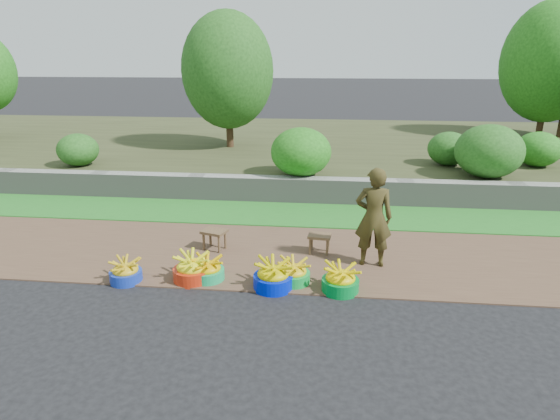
# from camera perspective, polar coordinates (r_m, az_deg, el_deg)

# --- Properties ---
(ground_plane) EXTENTS (120.00, 120.00, 0.00)m
(ground_plane) POSITION_cam_1_polar(r_m,az_deg,el_deg) (6.35, -0.28, -10.20)
(ground_plane) COLOR black
(ground_plane) RESTS_ON ground
(dirt_shoulder) EXTENTS (80.00, 2.50, 0.02)m
(dirt_shoulder) POSITION_cam_1_polar(r_m,az_deg,el_deg) (7.46, 0.78, -5.55)
(dirt_shoulder) COLOR brown
(dirt_shoulder) RESTS_ON ground
(grass_verge) EXTENTS (80.00, 1.50, 0.04)m
(grass_verge) POSITION_cam_1_polar(r_m,az_deg,el_deg) (9.31, 1.92, -0.51)
(grass_verge) COLOR #227321
(grass_verge) RESTS_ON ground
(retaining_wall) EXTENTS (80.00, 0.35, 0.55)m
(retaining_wall) POSITION_cam_1_polar(r_m,az_deg,el_deg) (10.04, 2.29, 2.43)
(retaining_wall) COLOR gray
(retaining_wall) RESTS_ON ground
(earth_bank) EXTENTS (80.00, 10.00, 0.50)m
(earth_bank) POSITION_cam_1_polar(r_m,az_deg,el_deg) (14.81, 3.58, 7.54)
(earth_bank) COLOR #363B1F
(earth_bank) RESTS_ON ground
(vegetation) EXTENTS (35.89, 8.36, 4.80)m
(vegetation) POSITION_cam_1_polar(r_m,az_deg,el_deg) (13.56, 9.08, 16.86)
(vegetation) COLOR #362415
(vegetation) RESTS_ON earth_bank
(basin_a) EXTENTS (0.45, 0.45, 0.33)m
(basin_a) POSITION_cam_1_polar(r_m,az_deg,el_deg) (6.95, -18.31, -7.17)
(basin_a) COLOR #142FA5
(basin_a) RESTS_ON ground
(basin_b) EXTENTS (0.54, 0.54, 0.40)m
(basin_b) POSITION_cam_1_polar(r_m,az_deg,el_deg) (6.73, -10.66, -7.07)
(basin_b) COLOR #B9270E
(basin_b) RESTS_ON ground
(basin_c) EXTENTS (0.47, 0.47, 0.35)m
(basin_c) POSITION_cam_1_polar(r_m,az_deg,el_deg) (6.72, -8.82, -7.23)
(basin_c) COLOR #169D59
(basin_c) RESTS_ON ground
(basin_d) EXTENTS (0.54, 0.54, 0.40)m
(basin_d) POSITION_cam_1_polar(r_m,az_deg,el_deg) (6.41, -0.84, -8.06)
(basin_d) COLOR #0017CA
(basin_d) RESTS_ON ground
(basin_e) EXTENTS (0.47, 0.47, 0.35)m
(basin_e) POSITION_cam_1_polar(r_m,az_deg,el_deg) (6.55, 1.62, -7.68)
(basin_e) COLOR #0C9836
(basin_e) RESTS_ON ground
(basin_f) EXTENTS (0.50, 0.50, 0.37)m
(basin_f) POSITION_cam_1_polar(r_m,az_deg,el_deg) (6.39, 7.37, -8.46)
(basin_f) COLOR #00792A
(basin_f) RESTS_ON ground
(stool_left) EXTENTS (0.44, 0.39, 0.33)m
(stool_left) POSITION_cam_1_polar(r_m,az_deg,el_deg) (7.64, -8.01, -2.94)
(stool_left) COLOR brown
(stool_left) RESTS_ON dirt_shoulder
(stool_right) EXTENTS (0.38, 0.30, 0.31)m
(stool_right) POSITION_cam_1_polar(r_m,az_deg,el_deg) (7.46, 4.84, -3.47)
(stool_right) COLOR brown
(stool_right) RESTS_ON dirt_shoulder
(vendor_woman) EXTENTS (0.56, 0.38, 1.50)m
(vendor_woman) POSITION_cam_1_polar(r_m,az_deg,el_deg) (6.99, 11.35, -0.89)
(vendor_woman) COLOR black
(vendor_woman) RESTS_ON dirt_shoulder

